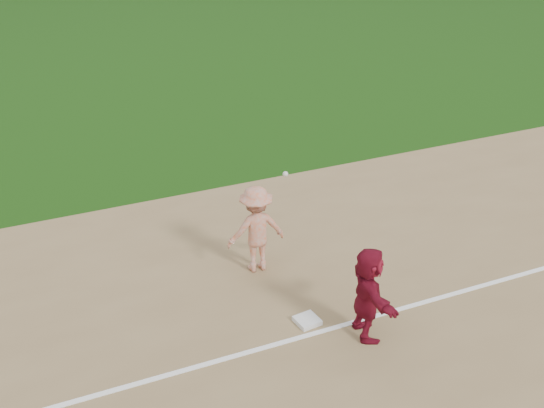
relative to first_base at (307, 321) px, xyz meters
name	(u,v)px	position (x,y,z in m)	size (l,w,h in m)	color
ground	(306,305)	(0.22, 0.49, -0.06)	(160.00, 160.00, 0.00)	#163D0B
foul_line	(327,330)	(0.22, -0.31, -0.04)	(60.00, 0.10, 0.01)	white
first_base	(307,321)	(0.00, 0.00, 0.00)	(0.38, 0.38, 0.09)	silver
base_runner	(368,293)	(0.75, -0.65, 0.78)	(1.52, 0.48, 1.64)	maroon
first_base_play	(256,229)	(-0.14, 1.91, 0.82)	(1.14, 1.09, 2.29)	#ACADAF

